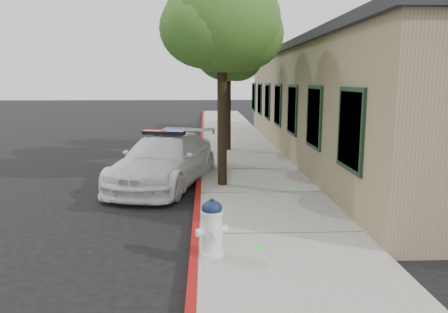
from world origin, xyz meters
The scene contains 9 objects.
ground centered at (0.00, 0.00, 0.00)m, with size 120.00×120.00×0.00m, color black.
sidewalk centered at (1.60, 3.00, 0.07)m, with size 3.20×60.00×0.15m, color gray.
red_curb centered at (0.06, 3.00, 0.08)m, with size 0.14×60.00×0.16m, color maroon.
clapboard_building centered at (6.69, 9.00, 2.13)m, with size 7.30×20.89×4.24m.
police_car centered at (-0.90, 4.48, 0.72)m, with size 3.23×5.27×1.55m.
fire_hydrant centered at (0.35, -1.00, 0.62)m, with size 0.53×0.47×0.93m.
street_tree_near centered at (0.71, 3.89, 4.27)m, with size 3.21×3.01×5.52m.
street_tree_mid centered at (0.78, 6.75, 4.37)m, with size 3.09×2.93×5.59m.
street_tree_far centered at (1.20, 9.94, 3.88)m, with size 2.68×2.69×4.96m.
Camera 1 is at (0.26, -7.69, 2.92)m, focal length 35.30 mm.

